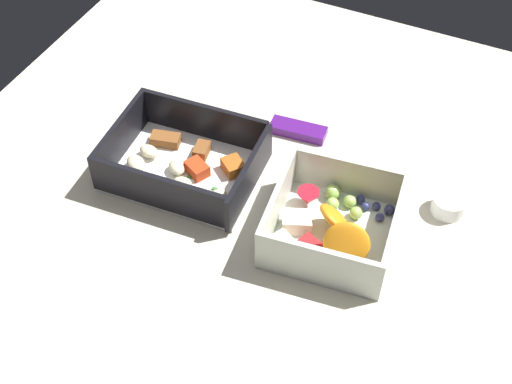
% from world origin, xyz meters
% --- Properties ---
extents(table_surface, '(0.80, 0.80, 0.02)m').
position_xyz_m(table_surface, '(0.00, 0.00, 0.01)').
color(table_surface, beige).
rests_on(table_surface, ground).
extents(pasta_container, '(0.18, 0.14, 0.06)m').
position_xyz_m(pasta_container, '(-0.11, -0.00, 0.04)').
color(pasta_container, white).
rests_on(pasta_container, table_surface).
extents(fruit_bowl, '(0.15, 0.15, 0.06)m').
position_xyz_m(fruit_bowl, '(0.08, -0.02, 0.04)').
color(fruit_bowl, silver).
rests_on(fruit_bowl, table_surface).
extents(candy_bar, '(0.07, 0.03, 0.01)m').
position_xyz_m(candy_bar, '(-0.01, 0.12, 0.03)').
color(candy_bar, '#51197A').
rests_on(candy_bar, table_surface).
extents(paper_cup_liner, '(0.04, 0.04, 0.02)m').
position_xyz_m(paper_cup_liner, '(0.19, 0.07, 0.03)').
color(paper_cup_liner, white).
rests_on(paper_cup_liner, table_surface).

